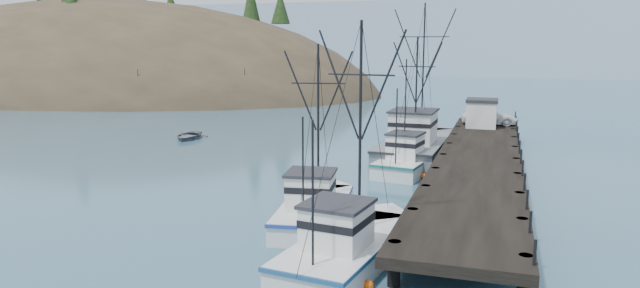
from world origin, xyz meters
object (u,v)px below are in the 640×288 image
(work_vessel, at_px, (418,144))
(trawler_far, at_px, (410,160))
(pier_shed, at_px, (482,113))
(pier, at_px, (479,160))
(pickup_truck, at_px, (490,117))
(trawler_mid, at_px, (315,208))
(trawler_near, at_px, (350,244))
(motorboat, at_px, (188,139))

(work_vessel, bearing_deg, trawler_far, -88.00)
(trawler_far, relative_size, pier_shed, 3.45)
(pier, bearing_deg, trawler_far, 154.14)
(pier_shed, distance_m, pickup_truck, 2.38)
(trawler_mid, bearing_deg, trawler_far, 78.28)
(trawler_near, distance_m, pier_shed, 33.32)
(pier, relative_size, trawler_near, 3.80)
(work_vessel, bearing_deg, motorboat, 173.54)
(trawler_far, bearing_deg, work_vessel, 92.00)
(trawler_mid, xyz_separation_m, work_vessel, (2.96, 20.34, 0.41))
(motorboat, bearing_deg, trawler_near, -57.16)
(pier, xyz_separation_m, motorboat, (-30.60, 10.65, -1.69))
(pier, bearing_deg, pickup_truck, 89.00)
(pier, xyz_separation_m, trawler_far, (-5.42, 2.63, -0.87))
(work_vessel, distance_m, motorboat, 25.19)
(trawler_near, bearing_deg, pickup_truck, 81.26)
(trawler_mid, height_order, pickup_truck, trawler_mid)
(work_vessel, xyz_separation_m, pier_shed, (5.17, 7.30, 2.19))
(trawler_near, bearing_deg, motorboat, 131.91)
(trawler_mid, xyz_separation_m, trawler_far, (3.14, 15.15, 0.00))
(pier_shed, xyz_separation_m, motorboat, (-30.17, -4.47, -3.42))
(pickup_truck, bearing_deg, trawler_near, 167.33)
(trawler_far, xyz_separation_m, work_vessel, (-0.18, 5.19, 0.41))
(trawler_mid, distance_m, motorboat, 31.99)
(work_vessel, distance_m, pickup_truck, 11.27)
(trawler_near, distance_m, motorboat, 38.20)
(pier, distance_m, pickup_truck, 17.33)
(motorboat, bearing_deg, pickup_truck, 3.06)
(work_vessel, distance_m, pier_shed, 9.21)
(pier_shed, bearing_deg, pickup_truck, 71.38)
(pickup_truck, bearing_deg, work_vessel, 144.16)
(trawler_far, distance_m, pickup_truck, 15.86)
(trawler_near, height_order, trawler_mid, trawler_near)
(work_vessel, bearing_deg, pier, -54.39)
(pier, xyz_separation_m, pickup_truck, (0.30, 17.29, 1.09))
(trawler_mid, height_order, motorboat, trawler_mid)
(trawler_near, relative_size, pier_shed, 3.62)
(work_vessel, xyz_separation_m, pickup_truck, (5.90, 9.47, 1.55))
(trawler_near, xyz_separation_m, trawler_mid, (-3.47, 5.25, -0.00))
(pier, distance_m, pier_shed, 15.22)
(trawler_far, height_order, pickup_truck, trawler_far)
(pier_shed, bearing_deg, motorboat, -171.57)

